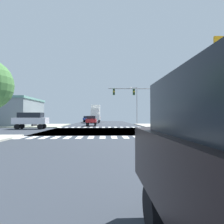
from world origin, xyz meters
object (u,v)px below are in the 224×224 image
street_lamp (136,102)px  pickup_queued_1 (97,118)px  gas_station_sign (224,67)px  box_truck_crossing_1 (96,113)px  sedan_farside_2 (87,118)px  bank_building (1,112)px  sedan_inner_4 (88,118)px  suv_middle_2 (31,119)px  traffic_signal_mast (137,97)px  sedan_outer_3 (92,120)px

street_lamp → pickup_queued_1: bearing=114.4°
gas_station_sign → box_truck_crossing_1: gas_station_sign is taller
gas_station_sign → sedan_farside_2: bearing=110.2°
gas_station_sign → bank_building: gas_station_sign is taller
sedan_inner_4 → gas_station_sign: bearing=107.8°
box_truck_crossing_1 → suv_middle_2: (-8.07, -23.65, -1.17)m
traffic_signal_mast → sedan_outer_3: size_ratio=1.81×
traffic_signal_mast → sedan_farside_2: bearing=112.3°
box_truck_crossing_1 → suv_middle_2: 25.01m
sedan_farside_2 → gas_station_sign: bearing=110.2°
bank_building → sedan_inner_4: size_ratio=3.46×
sedan_inner_4 → suv_middle_2: bearing=82.0°
bank_building → sedan_inner_4: (14.57, 26.28, -1.54)m
street_lamp → sedan_inner_4: street_lamp is taller
bank_building → suv_middle_2: 13.67m
traffic_signal_mast → sedan_farside_2: 28.63m
traffic_signal_mast → gas_station_sign: gas_station_sign is taller
gas_station_sign → box_truck_crossing_1: bearing=109.2°
sedan_farside_2 → sedan_outer_3: (3.00, -21.89, 0.00)m
bank_building → traffic_signal_mast: bearing=-13.8°
box_truck_crossing_1 → pickup_queued_1: box_truck_crossing_1 is taller
traffic_signal_mast → bank_building: bearing=166.2°
sedan_farside_2 → suv_middle_2: bearing=80.3°
sedan_inner_4 → box_truck_crossing_1: bearing=103.6°
bank_building → sedan_farside_2: (14.57, 20.03, -1.54)m
traffic_signal_mast → suv_middle_2: size_ratio=1.69×
bank_building → sedan_farside_2: 24.81m
bank_building → suv_middle_2: (9.50, -9.75, -1.26)m
traffic_signal_mast → suv_middle_2: traffic_signal_mast is taller
street_lamp → sedan_inner_4: size_ratio=1.96×
sedan_farside_2 → box_truck_crossing_1: 6.98m
box_truck_crossing_1 → sedan_outer_3: size_ratio=1.67×
sedan_outer_3 → sedan_inner_4: (-3.00, 28.14, 0.00)m
sedan_farside_2 → pickup_queued_1: (3.00, 6.10, 0.17)m
gas_station_sign → suv_middle_2: bearing=149.7°
pickup_queued_1 → sedan_outer_3: pickup_queued_1 is taller
box_truck_crossing_1 → sedan_inner_4: bearing=-76.4°
gas_station_sign → sedan_inner_4: (-15.38, 47.97, -4.81)m
suv_middle_2 → sedan_inner_4: (5.07, 36.03, -0.28)m
sedan_farside_2 → suv_middle_2: (-5.07, -29.78, 0.28)m
pickup_queued_1 → sedan_inner_4: (-3.00, 0.15, -0.17)m
traffic_signal_mast → sedan_inner_4: 34.45m
gas_station_sign → sedan_outer_3: 23.86m
pickup_queued_1 → suv_middle_2: bearing=77.3°
pickup_queued_1 → sedan_outer_3: 27.99m
traffic_signal_mast → sedan_farside_2: (-10.74, 26.24, -3.93)m
bank_building → suv_middle_2: bearing=-45.8°
bank_building → pickup_queued_1: size_ratio=2.92×
sedan_farside_2 → sedan_inner_4: same height
street_lamp → bank_building: 27.67m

